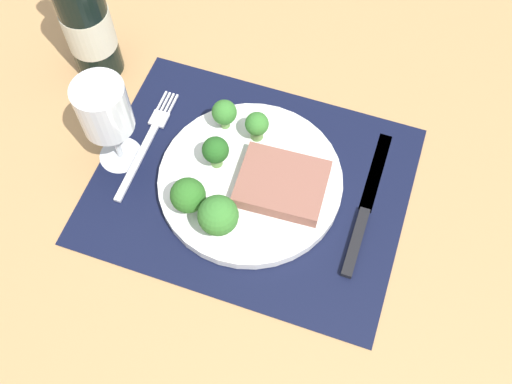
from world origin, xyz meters
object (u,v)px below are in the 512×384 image
steak (281,186)px  wine_bottle (86,21)px  knife (364,213)px  fork (147,143)px  plate (250,181)px  wine_glass (105,112)px

steak → wine_bottle: bearing=159.0°
knife → wine_bottle: (-44.50, 11.74, 9.22)cm
fork → plate: bearing=-2.8°
fork → wine_glass: bearing=-131.6°
knife → fork: bearing=179.0°
plate → fork: 16.20cm
plate → wine_bottle: (-28.62, 12.27, 8.73)cm
steak → knife: size_ratio=0.50×
plate → wine_glass: 21.15cm
steak → fork: size_ratio=0.60×
wine_bottle → knife: bearing=-14.8°
fork → wine_glass: wine_glass is taller
knife → wine_bottle: size_ratio=0.83×
fork → wine_glass: 10.70cm
plate → steak: 4.85cm
fork → steak: bearing=-2.9°
wine_glass → knife: bearing=3.3°
wine_glass → fork: bearing=46.2°
plate → fork: (-16.13, 1.42, -0.55)cm
plate → steak: steak is taller
steak → wine_bottle: (-33.09, 12.68, 6.86)cm
wine_glass → wine_bottle: bearing=125.3°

